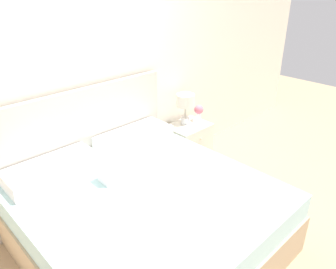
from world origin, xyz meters
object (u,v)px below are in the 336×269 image
(table_lamp, at_px, (186,103))
(flower_vase, at_px, (199,111))
(nightstand, at_px, (188,144))
(bed, at_px, (142,213))
(teacup, at_px, (196,123))

(table_lamp, height_order, flower_vase, table_lamp)
(table_lamp, bearing_deg, nightstand, -97.92)
(nightstand, height_order, table_lamp, table_lamp)
(nightstand, xyz_separation_m, flower_vase, (0.19, 0.01, 0.39))
(bed, xyz_separation_m, nightstand, (1.33, 0.69, -0.06))
(table_lamp, bearing_deg, teacup, -64.61)
(teacup, bearing_deg, table_lamp, 115.39)
(table_lamp, bearing_deg, bed, -150.30)
(nightstand, distance_m, flower_vase, 0.44)
(bed, distance_m, nightstand, 1.50)
(teacup, bearing_deg, bed, -155.41)
(table_lamp, xyz_separation_m, flower_vase, (0.18, -0.06, -0.15))
(table_lamp, relative_size, teacup, 3.28)
(nightstand, distance_m, table_lamp, 0.54)
(bed, height_order, teacup, bed)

